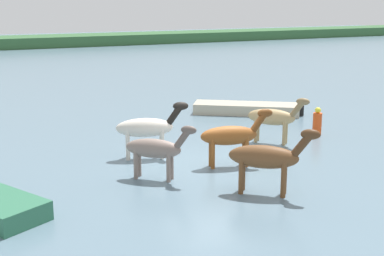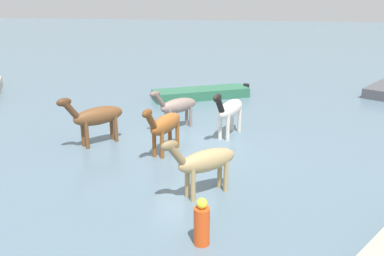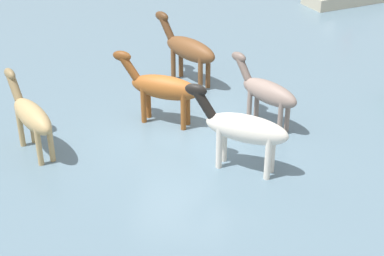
# 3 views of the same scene
# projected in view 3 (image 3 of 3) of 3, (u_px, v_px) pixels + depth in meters

# --- Properties ---
(ground_plane) EXTENTS (145.24, 145.24, 0.00)m
(ground_plane) POSITION_uv_depth(u_px,v_px,m) (182.00, 133.00, 15.18)
(ground_plane) COLOR slate
(horse_gray_outer) EXTENTS (2.43, 1.02, 1.88)m
(horse_gray_outer) POSITION_uv_depth(u_px,v_px,m) (162.00, 87.00, 15.19)
(horse_gray_outer) COLOR brown
(horse_gray_outer) RESTS_ON ground_plane
(horse_mid_herd) EXTENTS (1.92, 1.75, 1.75)m
(horse_mid_herd) POSITION_uv_depth(u_px,v_px,m) (267.00, 92.00, 15.11)
(horse_mid_herd) COLOR gray
(horse_mid_herd) RESTS_ON ground_plane
(horse_dark_mare) EXTENTS (1.86, 1.97, 1.83)m
(horse_dark_mare) POSITION_uv_depth(u_px,v_px,m) (31.00, 115.00, 13.89)
(horse_dark_mare) COLOR tan
(horse_dark_mare) RESTS_ON ground_plane
(horse_dun_straggler) EXTENTS (2.50, 1.16, 1.95)m
(horse_dun_straggler) POSITION_uv_depth(u_px,v_px,m) (243.00, 128.00, 13.19)
(horse_dun_straggler) COLOR silver
(horse_dun_straggler) RESTS_ON ground_plane
(horse_pinto_flank) EXTENTS (2.19, 1.91, 1.96)m
(horse_pinto_flank) POSITION_uv_depth(u_px,v_px,m) (188.00, 49.00, 17.45)
(horse_pinto_flank) COLOR brown
(horse_pinto_flank) RESTS_ON ground_plane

